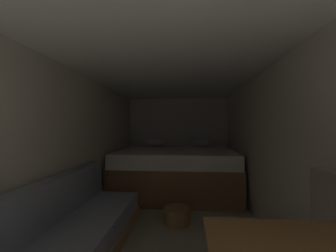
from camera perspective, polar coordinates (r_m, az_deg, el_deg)
The scene contains 8 objects.
ground_plane at distance 2.82m, azimuth 0.01°, elevation -27.10°, with size 7.33×7.33×0.00m, color #A39984.
wall_back at distance 5.21m, azimuth 2.59°, elevation -3.55°, with size 2.42×0.05×1.96m, color beige.
wall_left at distance 2.89m, azimuth -24.22°, elevation -6.01°, with size 0.05×5.33×1.96m, color beige.
wall_right at distance 2.70m, azimuth 26.04°, elevation -6.39°, with size 0.05×5.33×1.96m, color beige.
ceiling_slab at distance 2.62m, azimuth 0.01°, elevation 15.60°, with size 2.42×5.33×0.05m, color white.
bed at distance 4.34m, azimuth 2.05°, elevation -11.63°, with size 2.20×1.77×1.03m.
sofa_left at distance 2.27m, azimuth -27.01°, elevation -27.18°, with size 0.68×2.73×0.78m.
wicker_basket at distance 3.12m, azimuth 2.44°, elevation -22.25°, with size 0.35×0.35×0.21m.
Camera 1 is at (0.22, -0.50, 1.26)m, focal length 23.40 mm.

